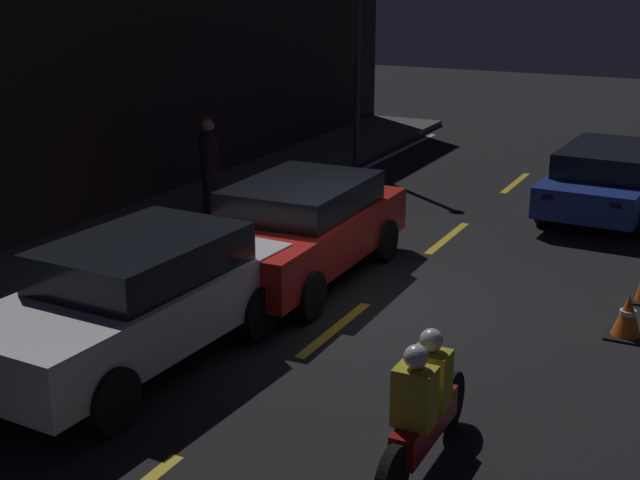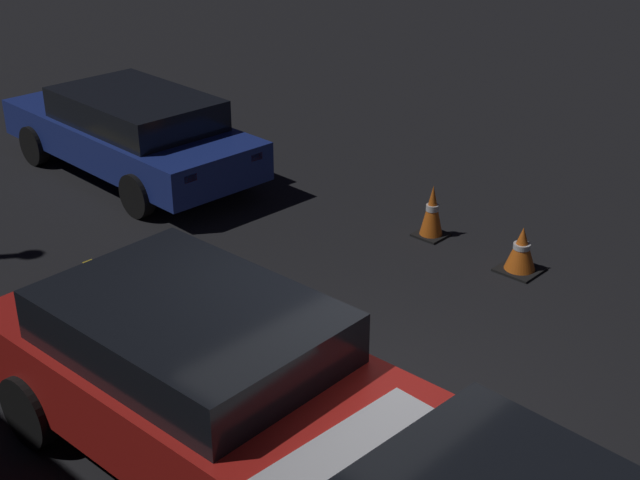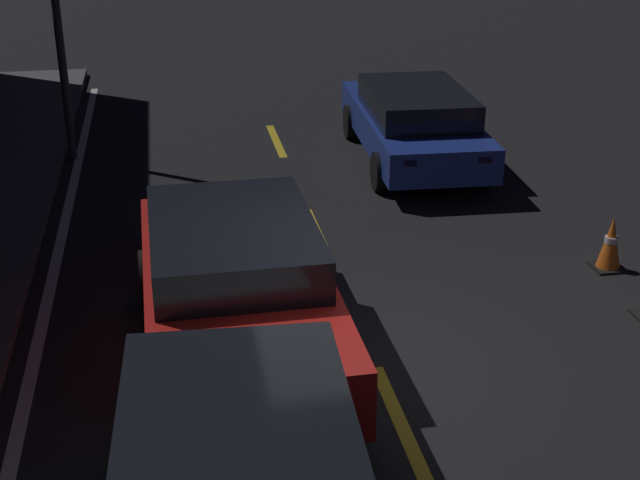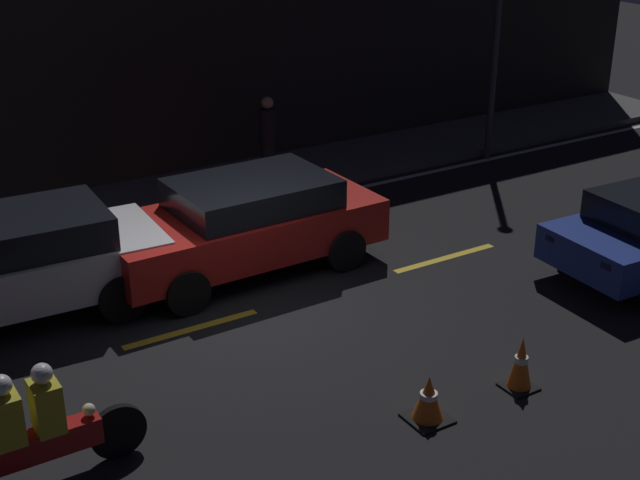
{
  "view_description": "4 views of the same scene",
  "coord_description": "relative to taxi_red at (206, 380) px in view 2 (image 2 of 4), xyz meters",
  "views": [
    {
      "loc": [
        -10.67,
        -4.65,
        4.57
      ],
      "look_at": [
        -0.46,
        0.49,
        1.0
      ],
      "focal_mm": 50.0,
      "sensor_mm": 36.0,
      "label": 1
    },
    {
      "loc": [
        -4.29,
        5.2,
        5.01
      ],
      "look_at": [
        0.98,
        -0.45,
        1.28
      ],
      "focal_mm": 50.0,
      "sensor_mm": 36.0,
      "label": 2
    },
    {
      "loc": [
        -7.72,
        1.96,
        4.93
      ],
      "look_at": [
        0.97,
        0.42,
        1.06
      ],
      "focal_mm": 50.0,
      "sensor_mm": 36.0,
      "label": 3
    },
    {
      "loc": [
        -5.2,
        -10.15,
        6.03
      ],
      "look_at": [
        1.24,
        0.23,
        0.76
      ],
      "focal_mm": 50.0,
      "sensor_mm": 36.0,
      "label": 4
    }
  ],
  "objects": [
    {
      "name": "ground_plane",
      "position": [
        -0.55,
        -1.38,
        -0.79
      ],
      "size": [
        56.0,
        56.0,
        0.0
      ],
      "primitive_type": "plane",
      "color": "black"
    },
    {
      "name": "lane_dash_c",
      "position": [
        -1.55,
        -1.38,
        -0.79
      ],
      "size": [
        2.0,
        0.14,
        0.01
      ],
      "color": "gold",
      "rests_on": "ground"
    },
    {
      "name": "lane_dash_d",
      "position": [
        2.95,
        -1.38,
        -0.79
      ],
      "size": [
        2.0,
        0.14,
        0.01
      ],
      "color": "gold",
      "rests_on": "ground"
    },
    {
      "name": "taxi_red",
      "position": [
        0.0,
        0.0,
        0.0
      ],
      "size": [
        4.42,
        2.06,
        1.46
      ],
      "rotation": [
        0.0,
        0.0,
        3.16
      ],
      "color": "red",
      "rests_on": "ground"
    },
    {
      "name": "sedan_blue",
      "position": [
        5.89,
        -3.55,
        -0.08
      ],
      "size": [
        4.63,
        2.03,
        1.31
      ],
      "rotation": [
        0.0,
        0.0,
        -0.04
      ],
      "color": "navy",
      "rests_on": "ground"
    },
    {
      "name": "traffic_cone_near",
      "position": [
        -0.1,
        -4.8,
        -0.51
      ],
      "size": [
        0.49,
        0.49,
        0.58
      ],
      "color": "black",
      "rests_on": "ground"
    },
    {
      "name": "traffic_cone_mid",
      "position": [
        1.27,
        -4.87,
        -0.45
      ],
      "size": [
        0.39,
        0.39,
        0.71
      ],
      "color": "black",
      "rests_on": "ground"
    }
  ]
}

